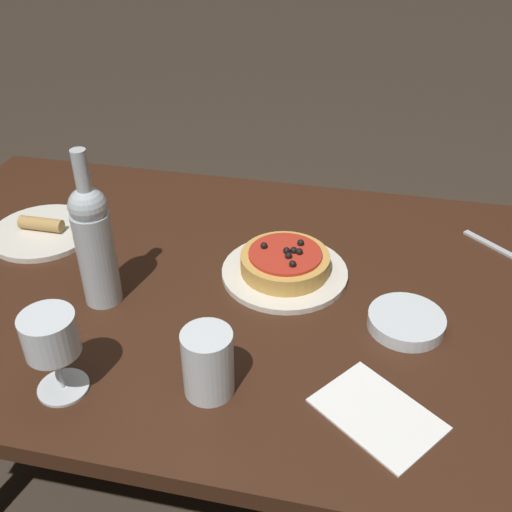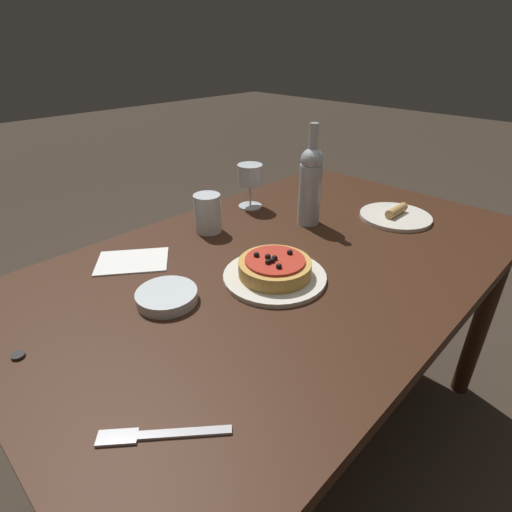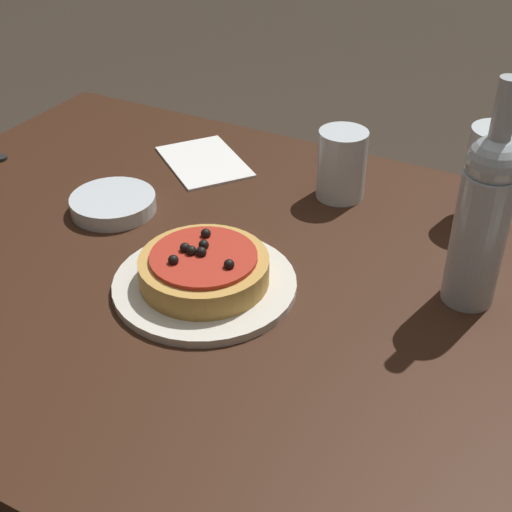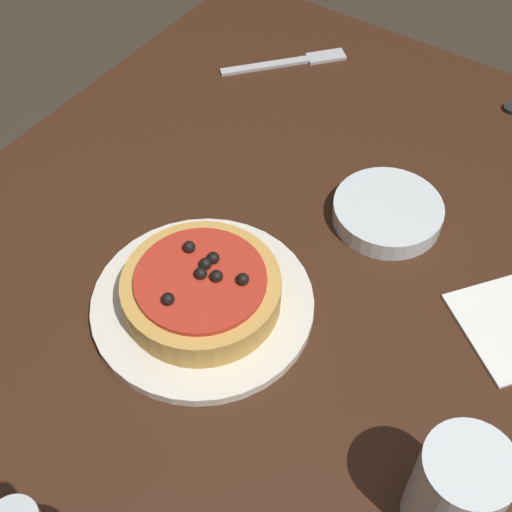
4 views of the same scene
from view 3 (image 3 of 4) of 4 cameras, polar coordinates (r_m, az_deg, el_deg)
The scene contains 9 objects.
dining_table at distance 1.02m, azimuth 2.79°, elevation -6.48°, with size 1.43×0.87×0.72m.
dinner_plate at distance 0.97m, azimuth -4.12°, elevation -2.26°, with size 0.25×0.25×0.01m.
pizza at distance 0.95m, azimuth -4.19°, elevation -0.98°, with size 0.17×0.17×0.05m.
wine_glass at distance 1.13m, azimuth 18.60°, elevation 7.70°, with size 0.08×0.08×0.15m.
wine_bottle at distance 0.92m, azimuth 17.71°, elevation 3.08°, with size 0.07×0.07×0.30m.
water_cup at distance 1.16m, azimuth 6.86°, elevation 7.29°, with size 0.08×0.08×0.11m.
side_bowl at distance 1.16m, azimuth -11.36°, elevation 4.13°, with size 0.14×0.14×0.03m.
paper_napkin at distance 1.29m, azimuth -4.18°, elevation 7.54°, with size 0.22×0.21×0.00m.
bottle_cap at distance 1.38m, azimuth -19.76°, elevation 7.39°, with size 0.02×0.02×0.01m.
Camera 3 is at (-0.32, 0.70, 1.30)m, focal length 50.00 mm.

